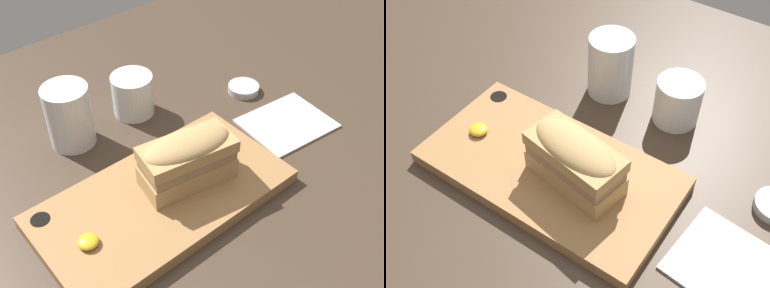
% 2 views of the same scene
% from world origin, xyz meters
% --- Properties ---
extents(dining_table, '(1.88, 1.09, 0.02)m').
position_xyz_m(dining_table, '(0.00, 0.00, 0.01)').
color(dining_table, '#423326').
rests_on(dining_table, ground).
extents(serving_board, '(0.37, 0.20, 0.02)m').
position_xyz_m(serving_board, '(-0.10, -0.02, 0.03)').
color(serving_board, '#9E7042').
rests_on(serving_board, dining_table).
extents(sandwich, '(0.15, 0.09, 0.08)m').
position_xyz_m(sandwich, '(-0.05, -0.02, 0.09)').
color(sandwich, tan).
rests_on(sandwich, serving_board).
extents(mustard_dollop, '(0.03, 0.03, 0.01)m').
position_xyz_m(mustard_dollop, '(-0.23, -0.03, 0.05)').
color(mustard_dollop, gold).
rests_on(mustard_dollop, serving_board).
extents(water_glass, '(0.08, 0.08, 0.11)m').
position_xyz_m(water_glass, '(-0.13, 0.19, 0.07)').
color(water_glass, silver).
rests_on(water_glass, dining_table).
extents(wine_glass, '(0.07, 0.07, 0.08)m').
position_xyz_m(wine_glass, '(0.00, 0.19, 0.06)').
color(wine_glass, silver).
rests_on(wine_glass, dining_table).
extents(napkin, '(0.16, 0.14, 0.00)m').
position_xyz_m(napkin, '(0.18, -0.01, 0.02)').
color(napkin, white).
rests_on(napkin, dining_table).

